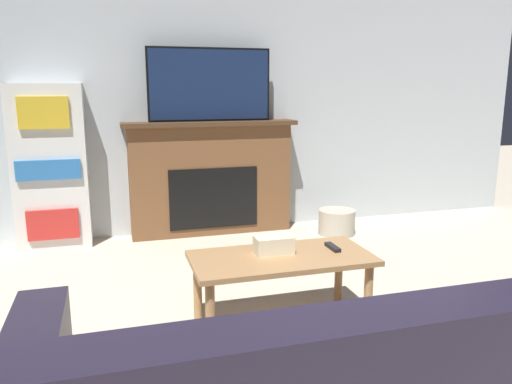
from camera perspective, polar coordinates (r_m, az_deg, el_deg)
wall_back at (r=4.76m, az=-5.27°, el=11.69°), size 6.66×0.06×2.70m
fireplace at (r=4.68m, az=-5.15°, el=1.65°), size 1.60×0.28×1.06m
tv at (r=4.59m, az=-5.30°, el=12.11°), size 1.11×0.03×0.65m
coffee_table at (r=2.88m, az=2.94°, el=-8.36°), size 1.03×0.50×0.43m
tissue_box at (r=2.88m, az=2.05°, el=-6.07°), size 0.22×0.12×0.10m
remote_control at (r=3.00m, az=8.76°, el=-6.25°), size 0.04×0.15×0.02m
bookshelf at (r=4.58m, az=-22.47°, el=2.62°), size 0.60×0.29×1.40m
storage_basket at (r=4.77m, az=9.21°, el=-3.40°), size 0.34×0.34×0.23m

